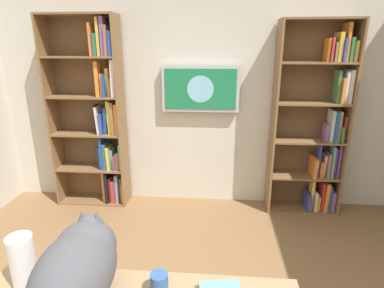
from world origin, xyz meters
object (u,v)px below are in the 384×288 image
Objects in this scene: paper_towel_roll at (23,262)px; coffee_mug at (159,283)px; bookshelf_left at (318,126)px; bookshelf_right at (97,117)px; wall_mounted_tv at (201,89)px; cat at (79,265)px.

coffee_mug is at bearing -178.82° from paper_towel_roll.
bookshelf_left is at bearing -120.78° from coffee_mug.
wall_mounted_tv is (-1.14, -0.09, 0.31)m from bookshelf_right.
paper_towel_roll is 0.61m from coffee_mug.
wall_mounted_tv is 8.66× the size of coffee_mug.
bookshelf_left is 2.53m from coffee_mug.
cat is at bearing 108.83° from bookshelf_right.
paper_towel_roll is (1.90, 2.18, -0.12)m from bookshelf_left.
bookshelf_left is at bearing -131.00° from paper_towel_roll.
paper_towel_roll reaches higher than coffee_mug.
paper_towel_roll is at bearing 49.00° from bookshelf_left.
bookshelf_right is 2.44m from coffee_mug.
bookshelf_right reaches higher than bookshelf_left.
wall_mounted_tv is at bearing -91.26° from coffee_mug.
bookshelf_left is 1.30m from wall_mounted_tv.
paper_towel_roll is at bearing 102.44° from bookshelf_right.
cat is at bearing 8.44° from coffee_mug.
coffee_mug is (-0.33, -0.05, -0.12)m from cat.
wall_mounted_tv reaches higher than paper_towel_roll.
bookshelf_right is 2.35m from cat.
wall_mounted_tv is at bearing -106.10° from paper_towel_roll.
bookshelf_right is at bearing 4.31° from wall_mounted_tv.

